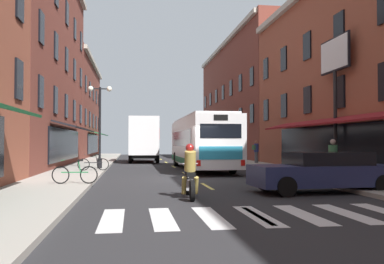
{
  "coord_description": "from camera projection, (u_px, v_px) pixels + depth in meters",
  "views": [
    {
      "loc": [
        -2.87,
        -19.27,
        1.69
      ],
      "look_at": [
        0.32,
        2.75,
        2.26
      ],
      "focal_mm": 38.72,
      "sensor_mm": 36.0,
      "label": 1
    }
  ],
  "objects": [
    {
      "name": "pedestrian_near",
      "position": [
        256.0,
        151.0,
        31.67
      ],
      "size": [
        0.53,
        0.41,
        1.72
      ],
      "rotation": [
        0.0,
        0.0,
        5.07
      ],
      "color": "#4C4C51",
      "rests_on": "sidewalk_right"
    },
    {
      "name": "sedan_near",
      "position": [
        142.0,
        151.0,
        46.88
      ],
      "size": [
        1.95,
        4.4,
        1.39
      ],
      "color": "silver",
      "rests_on": "ground"
    },
    {
      "name": "ground_plane",
      "position": [
        194.0,
        180.0,
        19.44
      ],
      "size": [
        34.8,
        80.0,
        0.1
      ],
      "primitive_type": "cube",
      "color": "#28282B"
    },
    {
      "name": "box_truck",
      "position": [
        144.0,
        139.0,
        35.33
      ],
      "size": [
        2.62,
        6.73,
        3.79
      ],
      "color": "#B21E19",
      "rests_on": "ground"
    },
    {
      "name": "crosswalk_near",
      "position": [
        257.0,
        216.0,
        9.54
      ],
      "size": [
        7.1,
        2.8,
        0.01
      ],
      "color": "silver",
      "rests_on": "ground"
    },
    {
      "name": "sedan_mid",
      "position": [
        323.0,
        172.0,
        14.02
      ],
      "size": [
        4.87,
        2.18,
        1.37
      ],
      "color": "navy",
      "rests_on": "ground"
    },
    {
      "name": "bicycle_near",
      "position": [
        93.0,
        164.0,
        23.06
      ],
      "size": [
        1.71,
        0.48,
        0.91
      ],
      "color": "black",
      "rests_on": "sidewalk_left"
    },
    {
      "name": "bicycle_mid",
      "position": [
        75.0,
        174.0,
        15.57
      ],
      "size": [
        1.71,
        0.48,
        0.91
      ],
      "color": "black",
      "rests_on": "sidewalk_left"
    },
    {
      "name": "sidewalk_right",
      "position": [
        312.0,
        176.0,
        20.28
      ],
      "size": [
        3.0,
        80.0,
        0.14
      ],
      "primitive_type": "cube",
      "color": "#A39E93",
      "rests_on": "ground"
    },
    {
      "name": "billboard_sign",
      "position": [
        335.0,
        70.0,
        20.45
      ],
      "size": [
        0.4,
        2.82,
        6.76
      ],
      "color": "black",
      "rests_on": "sidewalk_right"
    },
    {
      "name": "motorcycle_rider",
      "position": [
        190.0,
        175.0,
        12.54
      ],
      "size": [
        0.62,
        2.07,
        1.66
      ],
      "color": "black",
      "rests_on": "ground"
    },
    {
      "name": "pedestrian_rear",
      "position": [
        238.0,
        150.0,
        32.96
      ],
      "size": [
        0.36,
        0.36,
        1.82
      ],
      "rotation": [
        0.0,
        0.0,
        1.54
      ],
      "color": "#4C4C51",
      "rests_on": "sidewalk_right"
    },
    {
      "name": "street_lamp_twin",
      "position": [
        100.0,
        123.0,
        24.92
      ],
      "size": [
        1.42,
        0.32,
        4.96
      ],
      "color": "black",
      "rests_on": "sidewalk_left"
    },
    {
      "name": "lane_centre_dashes",
      "position": [
        194.0,
        179.0,
        19.19
      ],
      "size": [
        0.14,
        73.9,
        0.01
      ],
      "color": "#DBCC4C",
      "rests_on": "ground"
    },
    {
      "name": "transit_bus",
      "position": [
        201.0,
        142.0,
        25.95
      ],
      "size": [
        2.69,
        11.88,
        3.27
      ],
      "color": "silver",
      "rests_on": "ground"
    },
    {
      "name": "pedestrian_far",
      "position": [
        333.0,
        159.0,
        16.89
      ],
      "size": [
        0.36,
        0.36,
        1.69
      ],
      "rotation": [
        0.0,
        0.0,
        3.35
      ],
      "color": "maroon",
      "rests_on": "sidewalk_right"
    },
    {
      "name": "sidewalk_left",
      "position": [
        64.0,
        179.0,
        18.59
      ],
      "size": [
        3.0,
        80.0,
        0.14
      ],
      "primitive_type": "cube",
      "color": "#A39E93",
      "rests_on": "ground"
    }
  ]
}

